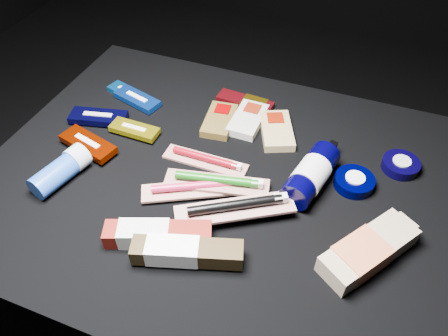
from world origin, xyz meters
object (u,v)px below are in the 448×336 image
(deodorant_stick, at_px, (61,170))
(bodywash_bottle, at_px, (367,251))
(toothpaste_carton_red, at_px, (153,234))
(lotion_bottle, at_px, (311,175))

(deodorant_stick, bearing_deg, bodywash_bottle, 16.27)
(bodywash_bottle, xyz_separation_m, toothpaste_carton_red, (-0.37, -0.10, -0.00))
(deodorant_stick, bearing_deg, lotion_bottle, 32.54)
(lotion_bottle, xyz_separation_m, deodorant_stick, (-0.48, -0.17, -0.01))
(toothpaste_carton_red, bearing_deg, bodywash_bottle, -5.40)
(bodywash_bottle, distance_m, toothpaste_carton_red, 0.38)
(bodywash_bottle, height_order, deodorant_stick, deodorant_stick)
(deodorant_stick, height_order, toothpaste_carton_red, deodorant_stick)
(lotion_bottle, distance_m, bodywash_bottle, 0.19)
(deodorant_stick, distance_m, toothpaste_carton_red, 0.26)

